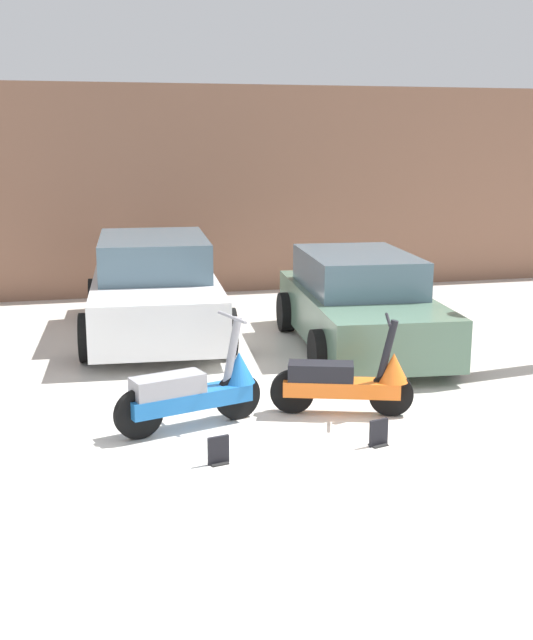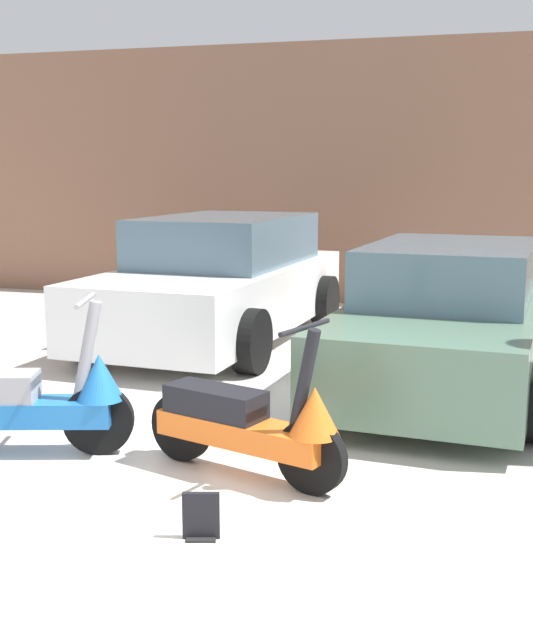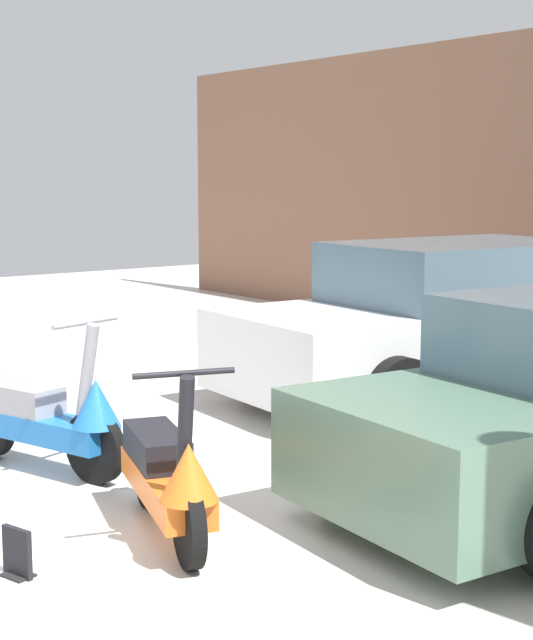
% 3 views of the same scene
% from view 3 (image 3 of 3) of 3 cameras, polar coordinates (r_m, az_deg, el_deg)
% --- Properties ---
extents(scooter_front_left, '(1.54, 0.74, 1.10)m').
position_cam_3_polar(scooter_front_left, '(6.98, -12.71, -5.48)').
color(scooter_front_left, black).
rests_on(scooter_front_left, ground_plane).
extents(scooter_front_right, '(1.45, 0.74, 1.05)m').
position_cam_3_polar(scooter_front_right, '(5.62, -5.74, -8.94)').
color(scooter_front_right, black).
rests_on(scooter_front_right, ground_plane).
extents(car_rear_left, '(2.29, 4.33, 1.43)m').
position_cam_3_polar(car_rear_left, '(9.31, 10.41, -0.13)').
color(car_rear_left, white).
rests_on(car_rear_left, ground_plane).
extents(placard_near_right_scooter, '(0.20, 0.16, 0.26)m').
position_cam_3_polar(placard_near_right_scooter, '(5.32, -14.30, -13.12)').
color(placard_near_right_scooter, black).
rests_on(placard_near_right_scooter, ground_plane).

